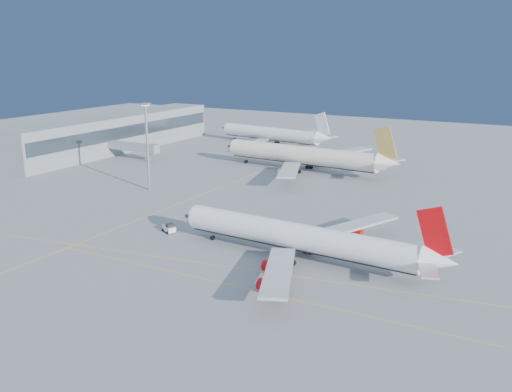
% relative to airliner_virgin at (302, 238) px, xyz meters
% --- Properties ---
extents(ground, '(500.00, 500.00, 0.00)m').
position_rel_airliner_virgin_xyz_m(ground, '(-8.62, -4.53, -4.77)').
color(ground, slate).
rests_on(ground, ground).
extents(terminal, '(18.40, 110.00, 15.00)m').
position_rel_airliner_virgin_xyz_m(terminal, '(-123.56, 80.47, 2.74)').
color(terminal, gray).
rests_on(terminal, ground).
extents(jet_bridge, '(23.60, 3.60, 6.90)m').
position_rel_airliner_virgin_xyz_m(jet_bridge, '(-101.73, 67.47, 0.40)').
color(jet_bridge, gray).
rests_on(jet_bridge, ground).
extents(taxiway_lines, '(118.86, 140.00, 0.02)m').
position_rel_airliner_virgin_xyz_m(taxiway_lines, '(-23.34, 1.81, -4.76)').
color(taxiway_lines, '#EAB00D').
rests_on(taxiway_lines, ground).
extents(airliner_virgin, '(64.16, 57.53, 15.82)m').
position_rel_airliner_virgin_xyz_m(airliner_virgin, '(0.00, 0.00, 0.00)').
color(airliner_virgin, white).
rests_on(airliner_virgin, ground).
extents(airliner_etihad, '(70.95, 65.34, 18.51)m').
position_rel_airliner_virgin_xyz_m(airliner_etihad, '(-35.15, 80.66, 0.86)').
color(airliner_etihad, beige).
rests_on(airliner_etihad, ground).
extents(airliner_third, '(62.01, 56.61, 16.66)m').
position_rel_airliner_virgin_xyz_m(airliner_third, '(-70.53, 124.62, 0.27)').
color(airliner_third, white).
rests_on(airliner_third, ground).
extents(pushback_tug, '(4.36, 3.73, 2.20)m').
position_rel_airliner_virgin_xyz_m(pushback_tug, '(-35.41, 1.33, -3.75)').
color(pushback_tug, white).
rests_on(pushback_tug, ground).
extents(light_mast, '(2.32, 2.32, 26.86)m').
position_rel_airliner_virgin_xyz_m(light_mast, '(-66.20, 31.96, 11.08)').
color(light_mast, gray).
rests_on(light_mast, ground).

